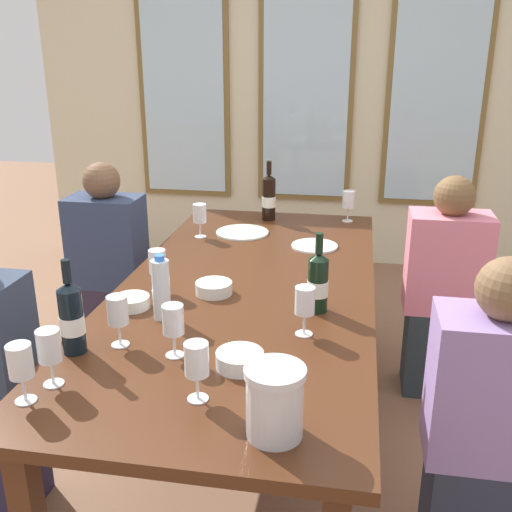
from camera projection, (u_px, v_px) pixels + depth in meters
name	position (u px, v px, depth m)	size (l,w,h in m)	color
ground_plane	(248.00, 436.00, 2.69)	(12.00, 12.00, 0.00)	#875E44
back_wall_with_windows	(307.00, 76.00, 4.46)	(4.23, 0.10, 2.90)	beige
dining_table	(247.00, 300.00, 2.46)	(1.03, 2.26, 0.74)	#482513
white_plate_0	(314.00, 246.00, 2.90)	(0.23, 0.23, 0.01)	white
white_plate_1	(242.00, 232.00, 3.10)	(0.27, 0.27, 0.01)	white
metal_pitcher	(275.00, 402.00, 1.47)	(0.16, 0.16, 0.19)	silver
wine_bottle_0	(318.00, 282.00, 2.17)	(0.08, 0.08, 0.30)	black
wine_bottle_1	(269.00, 197.00, 3.31)	(0.08, 0.08, 0.33)	black
wine_bottle_2	(72.00, 318.00, 1.87)	(0.08, 0.08, 0.31)	black
tasting_bowl_0	(214.00, 288.00, 2.34)	(0.15, 0.15, 0.05)	white
tasting_bowl_1	(132.00, 302.00, 2.22)	(0.13, 0.13, 0.04)	white
tasting_bowl_2	(240.00, 360.00, 1.81)	(0.15, 0.15, 0.05)	white
water_bottle	(161.00, 289.00, 2.11)	(0.06, 0.06, 0.24)	white
wine_glass_0	(200.00, 214.00, 3.01)	(0.07, 0.07, 0.17)	white
wine_glass_1	(305.00, 303.00, 1.98)	(0.07, 0.07, 0.17)	white
wine_glass_2	(118.00, 313.00, 1.91)	(0.07, 0.07, 0.17)	white
wine_glass_3	(49.00, 348.00, 1.68)	(0.07, 0.07, 0.17)	white
wine_glass_4	(157.00, 263.00, 2.34)	(0.07, 0.07, 0.17)	white
wine_glass_5	(173.00, 322.00, 1.84)	(0.07, 0.07, 0.17)	white
wine_glass_6	(197.00, 362.00, 1.61)	(0.07, 0.07, 0.17)	white
wine_glass_7	(20.00, 362.00, 1.60)	(0.07, 0.07, 0.17)	white
wine_glass_8	(349.00, 201.00, 3.28)	(0.07, 0.07, 0.17)	white
seated_person_1	(487.00, 434.00, 1.85)	(0.38, 0.24, 1.11)	#2B2F42
seated_person_2	(109.00, 270.00, 3.20)	(0.38, 0.24, 1.11)	#32293C
seated_person_3	(443.00, 294.00, 2.89)	(0.38, 0.24, 1.11)	#283136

